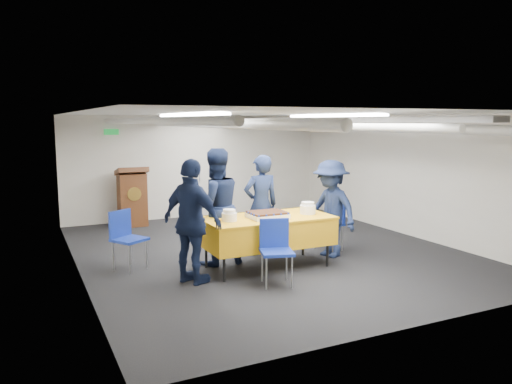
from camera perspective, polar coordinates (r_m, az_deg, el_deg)
ground at (r=8.50m, az=1.19°, el=-6.73°), size 7.00×7.00×0.00m
room_shell at (r=8.63m, az=0.55°, el=5.69°), size 6.00×7.00×2.30m
serving_table at (r=7.45m, az=1.29°, el=-4.44°), size 1.92×0.95×0.77m
sheet_cake at (r=7.32m, az=1.31°, el=-2.60°), size 0.55×0.43×0.10m
plate_stack_left at (r=7.09m, az=-3.07°, el=-2.72°), size 0.21×0.21×0.17m
plate_stack_right at (r=7.67m, az=5.94°, el=-1.86°), size 0.24×0.24×0.18m
podium at (r=10.71m, az=-13.97°, el=-0.52°), size 0.62×0.53×1.25m
chair_near at (r=6.74m, az=2.26°, el=-6.03°), size 0.52×0.52×0.87m
chair_right at (r=8.59m, az=8.70°, el=-3.03°), size 0.45×0.45×0.87m
chair_left at (r=7.64m, az=-14.70°, el=-4.61°), size 0.58×0.58×0.87m
sailor_a at (r=8.14m, az=0.57°, el=-1.49°), size 0.61×0.41×1.64m
sailor_b at (r=7.58m, az=-4.70°, el=-1.70°), size 0.87×0.69×1.78m
sailor_c at (r=6.73m, az=-7.30°, el=-3.38°), size 0.83×1.07×1.69m
sailor_d at (r=8.10m, az=8.52°, el=-1.90°), size 0.80×1.12×1.56m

